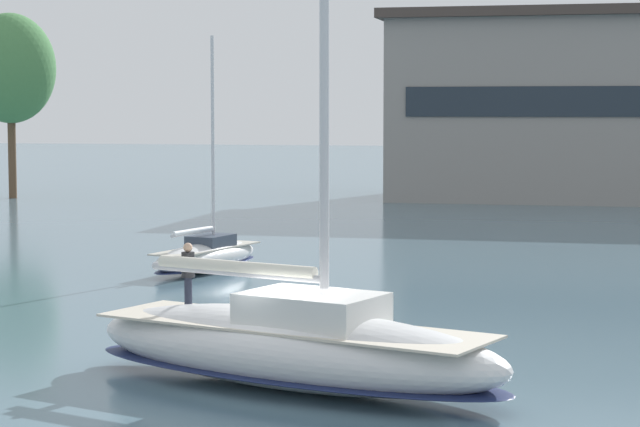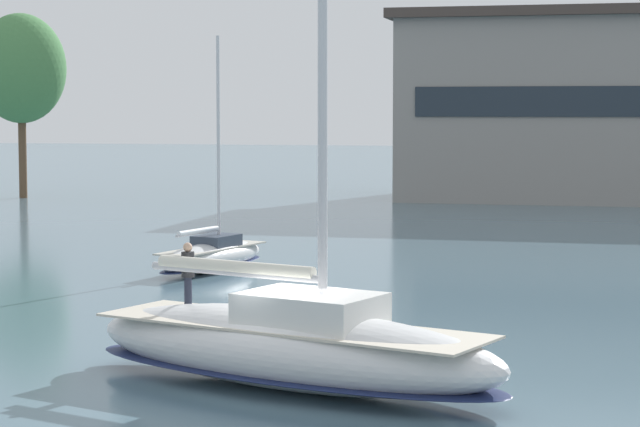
% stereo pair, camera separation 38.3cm
% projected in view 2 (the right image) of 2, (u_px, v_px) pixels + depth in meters
% --- Properties ---
extents(ground_plane, '(400.00, 400.00, 0.00)m').
position_uv_depth(ground_plane, '(291.00, 388.00, 30.08)').
color(ground_plane, slate).
extents(waterfront_building, '(33.71, 15.68, 13.90)m').
position_uv_depth(waterfront_building, '(626.00, 106.00, 92.35)').
color(waterfront_building, gray).
rests_on(waterfront_building, ground).
extents(tree_shore_left, '(6.78, 6.78, 13.95)m').
position_uv_depth(tree_shore_left, '(21.00, 69.00, 94.02)').
color(tree_shore_left, brown).
rests_on(tree_shore_left, ground).
extents(sailboat_main, '(11.92, 6.70, 15.79)m').
position_uv_depth(sailboat_main, '(292.00, 344.00, 29.97)').
color(sailboat_main, silver).
rests_on(sailboat_main, ground).
extents(sailboat_moored_near_marina, '(3.63, 7.35, 9.75)m').
position_uv_depth(sailboat_moored_near_marina, '(212.00, 255.00, 51.85)').
color(sailboat_moored_near_marina, silver).
rests_on(sailboat_moored_near_marina, ground).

